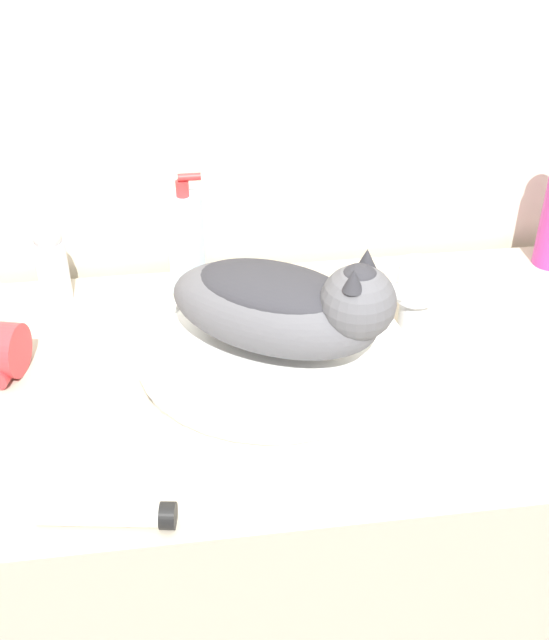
{
  "coord_description": "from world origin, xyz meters",
  "views": [
    {
      "loc": [
        -0.16,
        -0.61,
        1.55
      ],
      "look_at": [
        -0.03,
        0.29,
        0.93
      ],
      "focal_mm": 45.0,
      "sensor_mm": 36.0,
      "label": 1
    }
  ],
  "objects_px": {
    "cat": "(285,304)",
    "faucet": "(409,291)",
    "deodorant_stick": "(51,263)",
    "cream_tube": "(108,514)",
    "soap_pump_bottle": "(186,243)"
  },
  "relations": [
    {
      "from": "cat",
      "to": "deodorant_stick",
      "type": "distance_m",
      "value": 0.41
    },
    {
      "from": "cream_tube",
      "to": "faucet",
      "type": "bearing_deg",
      "value": 36.8
    },
    {
      "from": "cat",
      "to": "faucet",
      "type": "height_order",
      "value": "cat"
    },
    {
      "from": "deodorant_stick",
      "to": "faucet",
      "type": "bearing_deg",
      "value": -16.82
    },
    {
      "from": "faucet",
      "to": "cream_tube",
      "type": "relative_size",
      "value": 0.93
    },
    {
      "from": "soap_pump_bottle",
      "to": "cat",
      "type": "bearing_deg",
      "value": -61.65
    },
    {
      "from": "deodorant_stick",
      "to": "cat",
      "type": "bearing_deg",
      "value": -34.34
    },
    {
      "from": "cat",
      "to": "soap_pump_bottle",
      "type": "relative_size",
      "value": 1.63
    },
    {
      "from": "faucet",
      "to": "cream_tube",
      "type": "bearing_deg",
      "value": 20.78
    },
    {
      "from": "cat",
      "to": "deodorant_stick",
      "type": "height_order",
      "value": "cat"
    },
    {
      "from": "deodorant_stick",
      "to": "cream_tube",
      "type": "distance_m",
      "value": 0.51
    },
    {
      "from": "soap_pump_bottle",
      "to": "cream_tube",
      "type": "relative_size",
      "value": 1.28
    },
    {
      "from": "cat",
      "to": "faucet",
      "type": "bearing_deg",
      "value": 49.99
    },
    {
      "from": "cat",
      "to": "soap_pump_bottle",
      "type": "xyz_separation_m",
      "value": [
        -0.13,
        0.23,
        -0.02
      ]
    },
    {
      "from": "cat",
      "to": "faucet",
      "type": "relative_size",
      "value": 2.23
    }
  ]
}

